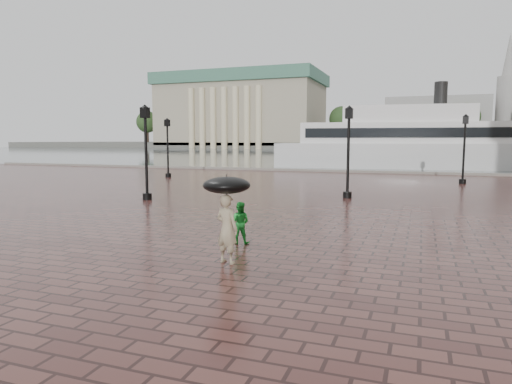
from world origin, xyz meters
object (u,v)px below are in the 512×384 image
adult_pedestrian (227,229)px  ferry_near (406,143)px  child_pedestrian (240,223)px  street_lamps (281,149)px

adult_pedestrian → ferry_near: ferry_near is taller
child_pedestrian → street_lamps: bearing=-82.7°
street_lamps → ferry_near: (6.33, 22.93, 0.25)m
street_lamps → child_pedestrian: 15.16m
street_lamps → adult_pedestrian: bearing=-77.4°
child_pedestrian → adult_pedestrian: bearing=98.6°
ferry_near → child_pedestrian: bearing=-100.9°
street_lamps → child_pedestrian: (3.25, -14.70, -1.74)m
adult_pedestrian → ferry_near: bearing=-76.5°
adult_pedestrian → ferry_near: (2.60, 39.63, 1.77)m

